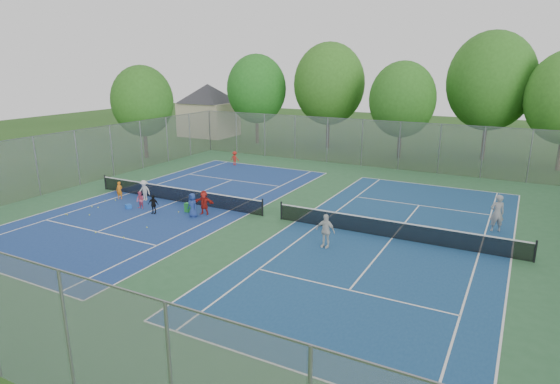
% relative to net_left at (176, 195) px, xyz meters
% --- Properties ---
extents(ground, '(120.00, 120.00, 0.00)m').
position_rel_net_left_xyz_m(ground, '(7.00, 0.00, -0.46)').
color(ground, '#234A17').
rests_on(ground, ground).
extents(court_pad, '(32.00, 32.00, 0.01)m').
position_rel_net_left_xyz_m(court_pad, '(7.00, 0.00, -0.45)').
color(court_pad, '#2D6038').
rests_on(court_pad, ground).
extents(court_left, '(10.97, 23.77, 0.01)m').
position_rel_net_left_xyz_m(court_left, '(0.00, 0.00, -0.44)').
color(court_left, navy).
rests_on(court_left, court_pad).
extents(court_right, '(10.97, 23.77, 0.01)m').
position_rel_net_left_xyz_m(court_right, '(14.00, 0.00, -0.44)').
color(court_right, navy).
rests_on(court_right, court_pad).
extents(net_left, '(12.87, 0.10, 0.91)m').
position_rel_net_left_xyz_m(net_left, '(0.00, 0.00, 0.00)').
color(net_left, black).
rests_on(net_left, ground).
extents(net_right, '(12.87, 0.10, 0.91)m').
position_rel_net_left_xyz_m(net_right, '(14.00, 0.00, 0.00)').
color(net_right, black).
rests_on(net_right, ground).
extents(fence_north, '(32.00, 0.10, 4.00)m').
position_rel_net_left_xyz_m(fence_north, '(7.00, 16.00, 1.54)').
color(fence_north, gray).
rests_on(fence_north, ground).
extents(fence_west, '(0.10, 32.00, 4.00)m').
position_rel_net_left_xyz_m(fence_west, '(-9.00, 0.00, 1.54)').
color(fence_west, gray).
rests_on(fence_west, ground).
extents(house, '(11.03, 11.03, 7.30)m').
position_rel_net_left_xyz_m(house, '(-15.00, 24.00, 3.76)').
color(house, '#B7A88C').
rests_on(house, ground).
extents(tree_nw, '(6.40, 6.40, 9.58)m').
position_rel_net_left_xyz_m(tree_nw, '(-7.00, 22.00, 5.44)').
color(tree_nw, '#443326').
rests_on(tree_nw, ground).
extents(tree_nl, '(7.20, 7.20, 10.69)m').
position_rel_net_left_xyz_m(tree_nl, '(1.00, 23.00, 6.09)').
color(tree_nl, '#443326').
rests_on(tree_nl, ground).
extents(tree_nc, '(6.00, 6.00, 8.85)m').
position_rel_net_left_xyz_m(tree_nc, '(9.00, 21.00, 4.94)').
color(tree_nc, '#443326').
rests_on(tree_nc, ground).
extents(tree_nr, '(7.60, 7.60, 11.42)m').
position_rel_net_left_xyz_m(tree_nr, '(16.00, 24.00, 6.59)').
color(tree_nr, '#443326').
rests_on(tree_nr, ground).
extents(tree_side_w, '(5.60, 5.60, 8.47)m').
position_rel_net_left_xyz_m(tree_side_w, '(-12.00, 10.00, 4.79)').
color(tree_side_w, '#443326').
rests_on(tree_side_w, ground).
extents(ball_crate, '(0.42, 0.42, 0.27)m').
position_rel_net_left_xyz_m(ball_crate, '(-1.61, -2.59, -0.32)').
color(ball_crate, blue).
rests_on(ball_crate, ground).
extents(ball_hopper, '(0.30, 0.30, 0.56)m').
position_rel_net_left_xyz_m(ball_hopper, '(2.02, -1.42, -0.17)').
color(ball_hopper, green).
rests_on(ball_hopper, ground).
extents(student_a, '(0.48, 0.39, 1.15)m').
position_rel_net_left_xyz_m(student_a, '(-3.68, -1.27, 0.12)').
color(student_a, orange).
rests_on(student_a, ground).
extents(student_b, '(0.56, 0.45, 1.09)m').
position_rel_net_left_xyz_m(student_b, '(-0.92, -2.25, 0.09)').
color(student_b, '#D05171').
rests_on(student_b, ground).
extents(student_c, '(0.92, 0.60, 1.35)m').
position_rel_net_left_xyz_m(student_c, '(-1.99, -0.77, 0.22)').
color(student_c, beige).
rests_on(student_c, ground).
extents(student_d, '(0.71, 0.42, 1.14)m').
position_rel_net_left_xyz_m(student_d, '(0.45, -2.60, 0.11)').
color(student_d, black).
rests_on(student_d, ground).
extents(student_e, '(0.78, 0.60, 1.42)m').
position_rel_net_left_xyz_m(student_e, '(2.89, -2.01, 0.26)').
color(student_e, navy).
rests_on(student_e, ground).
extents(student_f, '(1.40, 0.67, 1.45)m').
position_rel_net_left_xyz_m(student_f, '(3.18, -1.31, 0.27)').
color(student_f, '#AF2019').
rests_on(student_f, ground).
extents(child_far_baseline, '(0.81, 0.48, 1.23)m').
position_rel_net_left_xyz_m(child_far_baseline, '(-2.77, 11.05, 0.16)').
color(child_far_baseline, '#AA2118').
rests_on(child_far_baseline, ground).
extents(instructor, '(0.87, 0.74, 2.01)m').
position_rel_net_left_xyz_m(instructor, '(18.54, 3.59, 0.55)').
color(instructor, gray).
rests_on(instructor, ground).
extents(teen_court_b, '(1.02, 0.49, 1.69)m').
position_rel_net_left_xyz_m(teen_court_b, '(11.43, -2.69, 0.39)').
color(teen_court_b, silver).
rests_on(teen_court_b, ground).
extents(tennis_ball_0, '(0.07, 0.07, 0.07)m').
position_rel_net_left_xyz_m(tennis_ball_0, '(0.08, -6.57, -0.42)').
color(tennis_ball_0, '#CCF037').
rests_on(tennis_ball_0, ground).
extents(tennis_ball_1, '(0.07, 0.07, 0.07)m').
position_rel_net_left_xyz_m(tennis_ball_1, '(-3.34, -3.40, -0.42)').
color(tennis_ball_1, '#CFE735').
rests_on(tennis_ball_1, ground).
extents(tennis_ball_2, '(0.07, 0.07, 0.07)m').
position_rel_net_left_xyz_m(tennis_ball_2, '(1.88, -4.70, -0.42)').
color(tennis_ball_2, '#D8F438').
rests_on(tennis_ball_2, ground).
extents(tennis_ball_3, '(0.07, 0.07, 0.07)m').
position_rel_net_left_xyz_m(tennis_ball_3, '(-2.61, -4.67, -0.42)').
color(tennis_ball_3, '#BDD230').
rests_on(tennis_ball_3, ground).
extents(tennis_ball_4, '(0.07, 0.07, 0.07)m').
position_rel_net_left_xyz_m(tennis_ball_4, '(-3.78, -5.25, -0.42)').
color(tennis_ball_4, '#A5C22D').
rests_on(tennis_ball_4, ground).
extents(tennis_ball_5, '(0.07, 0.07, 0.07)m').
position_rel_net_left_xyz_m(tennis_ball_5, '(1.92, -6.41, -0.42)').
color(tennis_ball_5, '#B8D832').
rests_on(tennis_ball_5, ground).
extents(tennis_ball_6, '(0.07, 0.07, 0.07)m').
position_rel_net_left_xyz_m(tennis_ball_6, '(-3.61, -1.74, -0.42)').
color(tennis_ball_6, '#CAED37').
rests_on(tennis_ball_6, ground).
extents(tennis_ball_7, '(0.07, 0.07, 0.07)m').
position_rel_net_left_xyz_m(tennis_ball_7, '(-3.96, -5.21, -0.42)').
color(tennis_ball_7, '#C9D732').
rests_on(tennis_ball_7, ground).
extents(tennis_ball_8, '(0.07, 0.07, 0.07)m').
position_rel_net_left_xyz_m(tennis_ball_8, '(-4.11, -2.14, -0.42)').
color(tennis_ball_8, '#C1CF30').
rests_on(tennis_ball_8, ground).
extents(tennis_ball_9, '(0.07, 0.07, 0.07)m').
position_rel_net_left_xyz_m(tennis_ball_9, '(-3.78, -3.47, -0.42)').
color(tennis_ball_9, '#C8DF34').
rests_on(tennis_ball_9, ground).
extents(tennis_ball_10, '(0.07, 0.07, 0.07)m').
position_rel_net_left_xyz_m(tennis_ball_10, '(1.63, -1.79, -0.42)').
color(tennis_ball_10, gold).
rests_on(tennis_ball_10, ground).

